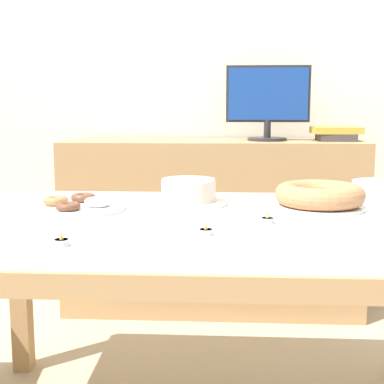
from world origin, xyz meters
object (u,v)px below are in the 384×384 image
tealight_near_front (267,220)px  tealight_near_cakes (206,231)px  tealight_left_edge (62,242)px  cake_chocolate_round (188,193)px  pastry_platter (76,206)px  cake_golden_bundt (320,196)px  computer_monitor (268,103)px  plate_stack (382,191)px  book_stack (336,133)px

tealight_near_front → tealight_near_cakes: bearing=-137.9°
tealight_left_edge → tealight_near_cakes: size_ratio=1.00×
cake_chocolate_round → pastry_platter: size_ratio=0.81×
cake_chocolate_round → cake_golden_bundt: 0.44m
computer_monitor → tealight_near_front: size_ratio=10.60×
tealight_left_edge → tealight_near_front: size_ratio=1.00×
cake_golden_bundt → tealight_near_cakes: cake_golden_bundt is taller
computer_monitor → pastry_platter: computer_monitor is taller
cake_chocolate_round → plate_stack: (0.68, 0.11, -0.00)m
pastry_platter → plate_stack: size_ratio=1.56×
tealight_near_cakes → pastry_platter: bearing=142.4°
plate_stack → tealight_near_front: (-0.44, -0.40, -0.02)m
pastry_platter → plate_stack: 1.07m
cake_chocolate_round → tealight_left_edge: size_ratio=6.65×
cake_chocolate_round → cake_golden_bundt: size_ratio=0.90×
tealight_left_edge → tealight_near_cakes: bearing=20.5°
plate_stack → tealight_near_cakes: 0.83m
cake_golden_bundt → tealight_near_cakes: bearing=-132.7°
tealight_left_edge → tealight_near_front: same height
book_stack → plate_stack: bearing=-90.6°
computer_monitor → pastry_platter: (-0.70, -1.08, -0.34)m
book_stack → pastry_platter: 1.52m
pastry_platter → tealight_left_edge: bearing=-78.9°
plate_stack → pastry_platter: bearing=-167.8°
cake_golden_bundt → tealight_left_edge: 0.87m
computer_monitor → tealight_left_edge: 1.69m
plate_stack → tealight_left_edge: 1.17m
plate_stack → cake_chocolate_round: bearing=-171.0°
cake_golden_bundt → tealight_near_cakes: size_ratio=7.36×
computer_monitor → cake_chocolate_round: 1.07m
book_stack → pastry_platter: bearing=-134.2°
computer_monitor → tealight_left_edge: (-0.61, -1.54, -0.34)m
book_stack → tealight_left_edge: book_stack is taller
computer_monitor → cake_golden_bundt: (0.09, -1.02, -0.31)m
cake_golden_bundt → plate_stack: cake_golden_bundt is taller
cake_chocolate_round → tealight_near_cakes: size_ratio=6.65×
book_stack → cake_chocolate_round: 1.20m
cake_golden_bundt → plate_stack: (0.25, 0.17, -0.01)m
tealight_near_cakes → tealight_left_edge: bearing=-159.5°
tealight_left_edge → plate_stack: bearing=35.8°
computer_monitor → plate_stack: (0.34, -0.85, -0.32)m
cake_golden_bundt → tealight_left_edge: size_ratio=7.36×
cake_chocolate_round → tealight_near_cakes: cake_chocolate_round is taller
cake_chocolate_round → tealight_left_edge: 0.64m
computer_monitor → cake_chocolate_round: (-0.34, -0.96, -0.31)m
book_stack → pastry_platter: (-1.05, -1.08, -0.19)m
book_stack → plate_stack: size_ratio=1.17×
cake_golden_bundt → tealight_near_front: cake_golden_bundt is taller
pastry_platter → tealight_near_cakes: bearing=-37.6°
plate_stack → tealight_near_cakes: plate_stack is taller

